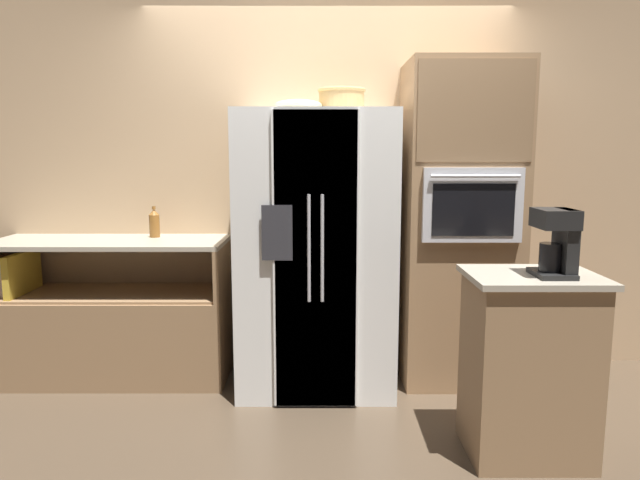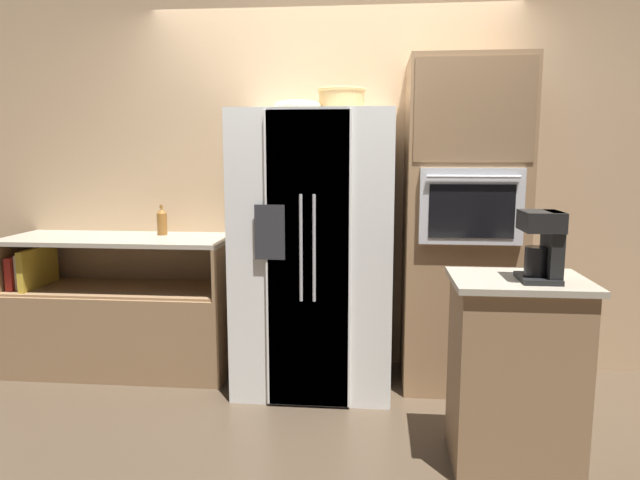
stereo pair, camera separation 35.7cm
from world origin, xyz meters
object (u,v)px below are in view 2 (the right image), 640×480
at_px(refrigerator, 315,251).
at_px(coffee_maker, 544,243).
at_px(wall_oven, 462,226).
at_px(bottle_tall, 162,221).
at_px(wicker_basket, 342,99).
at_px(fruit_bowl, 297,105).

xyz_separation_m(refrigerator, coffee_maker, (1.15, -0.97, 0.22)).
bearing_deg(wall_oven, bottle_tall, 176.18).
xyz_separation_m(wicker_basket, fruit_bowl, (-0.27, -0.08, -0.04)).
bearing_deg(wicker_basket, wall_oven, 2.31).
bearing_deg(wall_oven, wicker_basket, -177.69).
bearing_deg(refrigerator, bottle_tall, 168.04).
height_order(refrigerator, coffee_maker, refrigerator).
height_order(refrigerator, wall_oven, wall_oven).
distance_m(wicker_basket, coffee_maker, 1.61).
xyz_separation_m(refrigerator, fruit_bowl, (-0.11, -0.02, 0.92)).
bearing_deg(fruit_bowl, coffee_maker, -37.10).
bearing_deg(coffee_maker, wicker_basket, 133.67).
relative_size(wall_oven, wicker_basket, 6.94).
relative_size(wicker_basket, fruit_bowl, 1.02).
bearing_deg(bottle_tall, wall_oven, -3.82).
distance_m(wicker_basket, bottle_tall, 1.51).
height_order(bottle_tall, coffee_maker, coffee_maker).
distance_m(bottle_tall, coffee_maker, 2.56).
xyz_separation_m(wall_oven, fruit_bowl, (-1.05, -0.11, 0.76)).
bearing_deg(fruit_bowl, bottle_tall, 165.85).
relative_size(wicker_basket, coffee_maker, 0.94).
bearing_deg(refrigerator, coffee_maker, -40.11).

